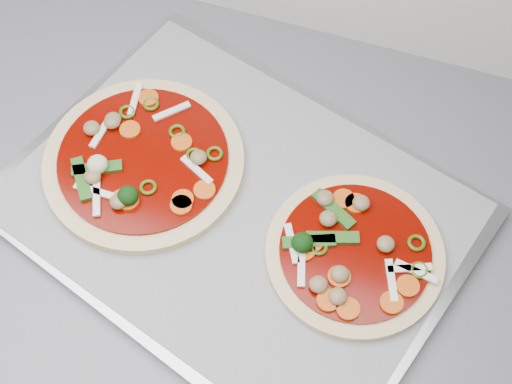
% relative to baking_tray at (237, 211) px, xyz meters
% --- Properties ---
extents(baking_tray, '(0.60, 0.51, 0.02)m').
position_rel_baking_tray_xyz_m(baking_tray, '(0.00, 0.00, 0.00)').
color(baking_tray, '#9A9A9F').
rests_on(baking_tray, countertop).
extents(parchment, '(0.57, 0.48, 0.00)m').
position_rel_baking_tray_xyz_m(parchment, '(0.00, 0.00, 0.01)').
color(parchment, gray).
rests_on(parchment, baking_tray).
extents(pizza_left, '(0.25, 0.25, 0.04)m').
position_rel_baking_tray_xyz_m(pizza_left, '(-0.12, 0.02, 0.02)').
color(pizza_left, '#EAC488').
rests_on(pizza_left, parchment).
extents(pizza_right, '(0.27, 0.27, 0.03)m').
position_rel_baking_tray_xyz_m(pizza_right, '(0.14, -0.02, 0.02)').
color(pizza_right, '#EAC488').
rests_on(pizza_right, parchment).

